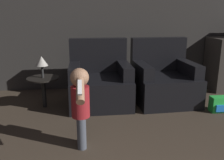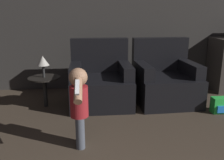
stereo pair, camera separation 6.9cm
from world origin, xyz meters
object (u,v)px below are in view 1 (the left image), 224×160
Objects in this scene: person_toddler at (80,102)px; toy_backpack at (220,104)px; armchair_left at (100,83)px; lamp at (42,61)px; armchair_right at (163,81)px.

toy_backpack is (1.98, 0.75, -0.40)m from person_toddler.
lamp is at bearing -176.23° from armchair_left.
armchair_left reaches higher than lamp.
armchair_left is 1.79m from toy_backpack.
armchair_right reaches higher than person_toddler.
person_toddler is at bearing -65.50° from lamp.
armchair_left reaches higher than person_toddler.
armchair_left is 3.73× the size of toy_backpack.
toy_backpack is at bearing -72.48° from person_toddler.
armchair_left reaches higher than toy_backpack.
armchair_left is at bearing 4.12° from lamp.
person_toddler is (-1.30, -1.30, 0.18)m from armchair_right.
armchair_right is 1.90m from lamp.
armchair_right is 1.85m from person_toddler.
toy_backpack is at bearing -10.84° from lamp.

